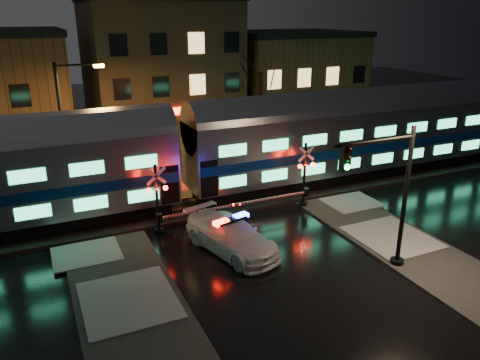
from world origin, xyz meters
name	(u,v)px	position (x,y,z in m)	size (l,w,h in m)	color
ground	(247,239)	(0.00, 0.00, 0.00)	(120.00, 120.00, 0.00)	black
ballast	(211,202)	(0.00, 5.00, 0.12)	(90.00, 4.20, 0.24)	black
sidewalk_left	(148,349)	(-6.50, -6.00, 0.06)	(4.00, 20.00, 0.12)	#2D2D2D
sidewalk_right	(438,266)	(6.50, -6.00, 0.06)	(4.00, 20.00, 0.12)	#2D2D2D
building_mid	(159,71)	(2.00, 22.50, 5.75)	(12.00, 11.00, 11.50)	brown
building_right	(289,81)	(15.00, 22.00, 4.25)	(12.00, 10.00, 8.50)	#51301F
train	(180,152)	(-1.73, 5.00, 3.38)	(51.00, 3.12, 5.92)	black
police_car	(231,236)	(-1.19, -0.77, 0.79)	(3.52, 5.75, 1.73)	white
crossing_signal_right	(300,183)	(4.35, 2.30, 1.57)	(5.39, 0.64, 3.81)	black
crossing_signal_left	(165,206)	(-3.46, 2.30, 1.52)	(5.22, 0.63, 3.70)	black
traffic_light	(387,199)	(3.96, -5.12, 3.38)	(4.11, 0.72, 6.35)	black
streetlight	(67,124)	(-7.12, 9.00, 4.67)	(2.71, 0.28, 8.10)	black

